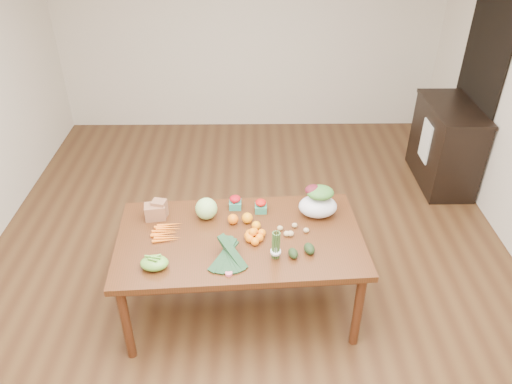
{
  "coord_description": "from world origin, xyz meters",
  "views": [
    {
      "loc": [
        0.02,
        -3.49,
        3.13
      ],
      "look_at": [
        0.06,
        0.0,
        0.82
      ],
      "focal_mm": 35.0,
      "sensor_mm": 36.0,
      "label": 1
    }
  ],
  "objects_px": {
    "dining_table": "(241,273)",
    "cabbage": "(206,209)",
    "salad_bag": "(318,203)",
    "cabinet": "(445,145)",
    "paper_bag": "(155,210)",
    "kale_bunch": "(228,256)",
    "mandarin_cluster": "(253,234)",
    "asparagus_bundle": "(276,245)"
  },
  "relations": [
    {
      "from": "dining_table",
      "to": "cabbage",
      "type": "distance_m",
      "value": 0.59
    },
    {
      "from": "cabbage",
      "to": "salad_bag",
      "type": "height_order",
      "value": "salad_bag"
    },
    {
      "from": "cabinet",
      "to": "paper_bag",
      "type": "xyz_separation_m",
      "value": [
        -2.96,
        -1.73,
        0.36
      ]
    },
    {
      "from": "cabbage",
      "to": "kale_bunch",
      "type": "xyz_separation_m",
      "value": [
        0.19,
        -0.57,
        -0.01
      ]
    },
    {
      "from": "paper_bag",
      "to": "mandarin_cluster",
      "type": "relative_size",
      "value": 1.19
    },
    {
      "from": "cabinet",
      "to": "asparagus_bundle",
      "type": "height_order",
      "value": "asparagus_bundle"
    },
    {
      "from": "paper_bag",
      "to": "kale_bunch",
      "type": "bearing_deg",
      "value": -43.42
    },
    {
      "from": "cabinet",
      "to": "paper_bag",
      "type": "distance_m",
      "value": 3.45
    },
    {
      "from": "mandarin_cluster",
      "to": "asparagus_bundle",
      "type": "height_order",
      "value": "asparagus_bundle"
    },
    {
      "from": "dining_table",
      "to": "mandarin_cluster",
      "type": "bearing_deg",
      "value": -23.24
    },
    {
      "from": "asparagus_bundle",
      "to": "cabbage",
      "type": "bearing_deg",
      "value": 132.92
    },
    {
      "from": "kale_bunch",
      "to": "asparagus_bundle",
      "type": "distance_m",
      "value": 0.35
    },
    {
      "from": "dining_table",
      "to": "cabinet",
      "type": "height_order",
      "value": "cabinet"
    },
    {
      "from": "paper_bag",
      "to": "salad_bag",
      "type": "distance_m",
      "value": 1.3
    },
    {
      "from": "paper_bag",
      "to": "salad_bag",
      "type": "height_order",
      "value": "salad_bag"
    },
    {
      "from": "kale_bunch",
      "to": "salad_bag",
      "type": "height_order",
      "value": "salad_bag"
    },
    {
      "from": "kale_bunch",
      "to": "asparagus_bundle",
      "type": "relative_size",
      "value": 1.6
    },
    {
      "from": "paper_bag",
      "to": "mandarin_cluster",
      "type": "distance_m",
      "value": 0.82
    },
    {
      "from": "mandarin_cluster",
      "to": "cabbage",
      "type": "bearing_deg",
      "value": 142.4
    },
    {
      "from": "dining_table",
      "to": "salad_bag",
      "type": "xyz_separation_m",
      "value": [
        0.62,
        0.27,
        0.49
      ]
    },
    {
      "from": "dining_table",
      "to": "salad_bag",
      "type": "distance_m",
      "value": 0.84
    },
    {
      "from": "asparagus_bundle",
      "to": "cabinet",
      "type": "bearing_deg",
      "value": 44.21
    },
    {
      "from": "cabbage",
      "to": "salad_bag",
      "type": "distance_m",
      "value": 0.89
    },
    {
      "from": "cabinet",
      "to": "salad_bag",
      "type": "bearing_deg",
      "value": -134.37
    },
    {
      "from": "dining_table",
      "to": "mandarin_cluster",
      "type": "relative_size",
      "value": 10.35
    },
    {
      "from": "paper_bag",
      "to": "mandarin_cluster",
      "type": "bearing_deg",
      "value": -19.99
    },
    {
      "from": "dining_table",
      "to": "salad_bag",
      "type": "height_order",
      "value": "salad_bag"
    },
    {
      "from": "cabbage",
      "to": "asparagus_bundle",
      "type": "xyz_separation_m",
      "value": [
        0.53,
        -0.5,
        0.04
      ]
    },
    {
      "from": "paper_bag",
      "to": "cabbage",
      "type": "relative_size",
      "value": 1.22
    },
    {
      "from": "dining_table",
      "to": "cabinet",
      "type": "bearing_deg",
      "value": 37.27
    },
    {
      "from": "paper_bag",
      "to": "cabbage",
      "type": "height_order",
      "value": "cabbage"
    },
    {
      "from": "cabbage",
      "to": "asparagus_bundle",
      "type": "height_order",
      "value": "asparagus_bundle"
    },
    {
      "from": "cabbage",
      "to": "mandarin_cluster",
      "type": "height_order",
      "value": "cabbage"
    },
    {
      "from": "paper_bag",
      "to": "salad_bag",
      "type": "relative_size",
      "value": 0.69
    },
    {
      "from": "dining_table",
      "to": "cabinet",
      "type": "distance_m",
      "value": 3.02
    },
    {
      "from": "paper_bag",
      "to": "salad_bag",
      "type": "bearing_deg",
      "value": 1.03
    },
    {
      "from": "cabbage",
      "to": "paper_bag",
      "type": "bearing_deg",
      "value": -179.94
    },
    {
      "from": "mandarin_cluster",
      "to": "kale_bunch",
      "type": "bearing_deg",
      "value": -121.32
    },
    {
      "from": "cabinet",
      "to": "salad_bag",
      "type": "xyz_separation_m",
      "value": [
        -1.67,
        -1.7,
        0.4
      ]
    },
    {
      "from": "cabinet",
      "to": "cabbage",
      "type": "xyz_separation_m",
      "value": [
        -2.55,
        -1.73,
        0.37
      ]
    },
    {
      "from": "paper_bag",
      "to": "kale_bunch",
      "type": "distance_m",
      "value": 0.83
    },
    {
      "from": "cabbage",
      "to": "salad_bag",
      "type": "xyz_separation_m",
      "value": [
        0.89,
        0.02,
        0.03
      ]
    }
  ]
}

